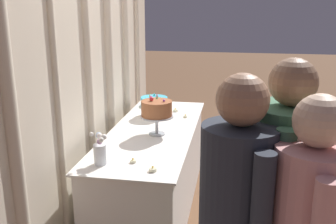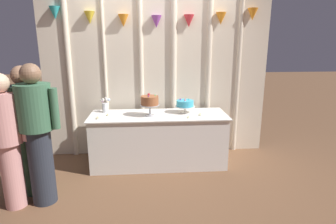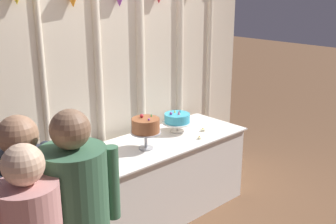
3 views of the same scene
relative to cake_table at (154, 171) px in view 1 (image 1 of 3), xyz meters
name	(u,v)px [view 1 (image 1 of 3)]	position (x,y,z in m)	size (l,w,h in m)	color
ground_plane	(165,210)	(0.00, -0.10, -0.39)	(24.00, 24.00, 0.00)	brown
draped_curtain	(96,65)	(0.00, 0.49, 0.93)	(3.53, 0.16, 2.53)	beige
cake_table	(154,171)	(0.00, 0.00, 0.00)	(1.99, 0.71, 0.77)	white
cake_display_nearleft	(157,110)	(-0.13, -0.06, 0.60)	(0.28, 0.28, 0.32)	#B2B2B7
cake_display_nearright	(154,103)	(0.40, 0.07, 0.52)	(0.30, 0.30, 0.23)	silver
flower_vase	(100,151)	(-0.79, 0.20, 0.48)	(0.14, 0.13, 0.22)	silver
tealight_far_left	(153,170)	(-0.84, -0.18, 0.40)	(0.05, 0.05, 0.04)	beige
tealight_near_left	(133,161)	(-0.73, -0.01, 0.40)	(0.04, 0.04, 0.03)	beige
tealight_near_right	(185,117)	(0.40, -0.23, 0.40)	(0.04, 0.04, 0.03)	beige
tealight_far_right	(175,111)	(0.59, -0.10, 0.40)	(0.05, 0.05, 0.04)	beige
guest_man_dark_suit	(282,210)	(-1.36, -0.92, 0.48)	(0.53, 0.42, 1.59)	#282D38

